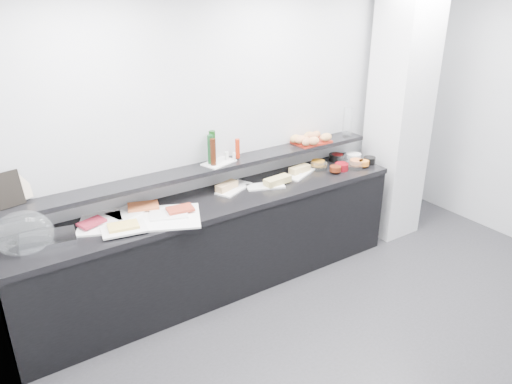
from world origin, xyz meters
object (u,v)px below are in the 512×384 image
sandwich_plate_mid (265,186)px  cloche_base (48,239)px  bread_tray (311,142)px  carafe (347,122)px  condiment_tray (219,163)px  framed_print (7,190)px

sandwich_plate_mid → cloche_base: bearing=-161.2°
bread_tray → carafe: bearing=-5.6°
condiment_tray → carafe: carafe is taller
cloche_base → framed_print: size_ratio=1.48×
sandwich_plate_mid → carafe: (1.14, 0.16, 0.39)m
cloche_base → framed_print: (-0.18, 0.21, 0.36)m
cloche_base → framed_print: framed_print is taller
cloche_base → sandwich_plate_mid: bearing=9.3°
sandwich_plate_mid → framed_print: (-2.09, 0.26, 0.37)m
bread_tray → carafe: size_ratio=1.21×
cloche_base → condiment_tray: size_ratio=1.32×
cloche_base → condiment_tray: 1.56m
condiment_tray → bread_tray: size_ratio=0.80×
sandwich_plate_mid → condiment_tray: 0.49m
condiment_tray → carafe: bearing=-18.9°
sandwich_plate_mid → framed_print: bearing=-166.9°
cloche_base → carafe: size_ratio=1.29×
cloche_base → sandwich_plate_mid: size_ratio=1.11×
framed_print → condiment_tray: 1.72m
framed_print → carafe: size_ratio=0.87×
framed_print → bread_tray: bearing=-13.4°
framed_print → condiment_tray: framed_print is taller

